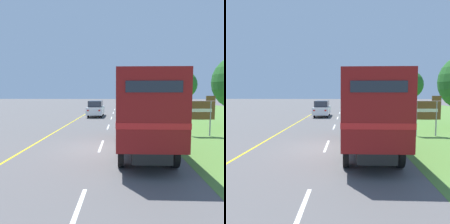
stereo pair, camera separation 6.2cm
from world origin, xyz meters
The scene contains 14 objects.
ground_plane centered at (0.00, 0.00, 0.00)m, with size 200.00×200.00×0.00m, color #5B5959.
edge_line_yellow centered at (-3.70, 12.56, 0.00)m, with size 0.12×56.75×0.01m, color yellow.
centre_dash_nearest centered at (0.00, -6.05, 0.00)m, with size 0.12×2.60×0.01m, color white.
centre_dash_near centered at (0.00, 0.55, 0.00)m, with size 0.12×2.60×0.01m, color white.
centre_dash_mid_a centered at (0.00, 7.15, 0.00)m, with size 0.12×2.60×0.01m, color white.
centre_dash_mid_b centered at (0.00, 13.75, 0.00)m, with size 0.12×2.60×0.01m, color white.
centre_dash_far centered at (0.00, 20.35, 0.00)m, with size 0.12×2.60×0.01m, color white.
centre_dash_farthest centered at (0.00, 26.95, 0.00)m, with size 0.12×2.60×0.01m, color white.
horse_trailer_truck centered at (2.05, -0.29, 2.01)m, with size 2.36×8.14×3.61m.
lead_car_white centered at (-1.95, 15.37, 0.96)m, with size 1.80×4.59×1.90m.
highway_sign centered at (6.26, 3.50, 1.63)m, with size 1.82×0.09×2.63m.
roadside_tree_mid centered at (8.39, 15.55, 3.82)m, with size 3.33×3.33×5.50m.
roadside_tree_far centered at (8.31, 21.94, 4.22)m, with size 4.23×4.23×6.35m.
delineator_post centered at (4.22, 1.61, 0.51)m, with size 0.08×0.08×0.95m.
Camera 2 is at (1.08, -10.81, 2.77)m, focal length 35.00 mm.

